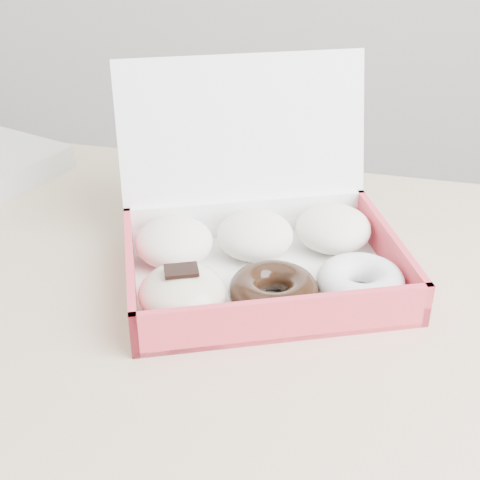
# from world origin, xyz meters

# --- Properties ---
(table) EXTENTS (1.20, 0.80, 0.75)m
(table) POSITION_xyz_m (0.00, 0.00, 0.67)
(table) COLOR tan
(table) RESTS_ON ground
(donut_box) EXTENTS (0.39, 0.38, 0.22)m
(donut_box) POSITION_xyz_m (0.22, 0.08, 0.79)
(donut_box) COLOR white
(donut_box) RESTS_ON table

